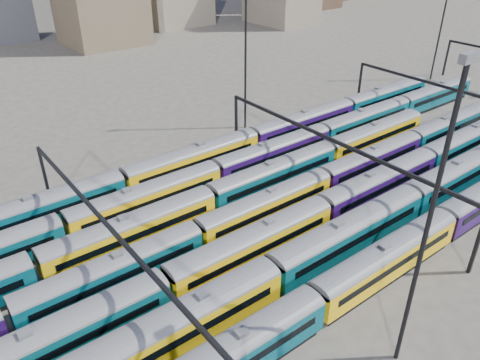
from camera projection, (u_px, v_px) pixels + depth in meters
ground at (270, 219)px, 57.13m from camera, size 500.00×500.00×0.00m
rake_1 at (272, 273)px, 44.35m from camera, size 131.16×3.20×5.39m
rake_2 at (166, 284)px, 43.25m from camera, size 124.35×3.03×5.11m
rake_3 at (266, 204)px, 55.53m from camera, size 96.98×2.84×4.78m
rake_4 at (132, 228)px, 50.93m from camera, size 102.68×3.01×5.06m
rake_5 at (147, 196)px, 56.74m from camera, size 142.78×2.98×5.02m
rake_6 at (122, 181)px, 59.69m from camera, size 128.02×3.12×5.26m
gantry_1 at (108, 233)px, 43.16m from camera, size 0.35×40.35×8.03m
gantry_2 at (332, 147)px, 59.06m from camera, size 0.35×40.35×8.03m
gantry_3 at (460, 98)px, 74.96m from camera, size 0.35×40.35×8.03m
mast_2 at (429, 221)px, 32.42m from camera, size 1.40×0.50×25.60m
mast_3 at (246, 47)px, 74.65m from camera, size 1.40×0.50×25.60m
mast_5 at (444, 14)px, 98.40m from camera, size 1.40×0.50×25.60m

